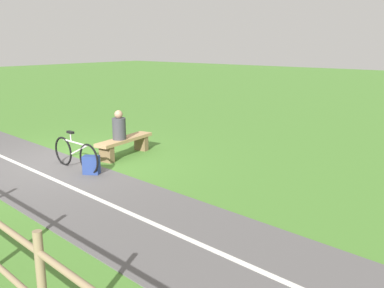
{
  "coord_description": "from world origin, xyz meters",
  "views": [
    {
      "loc": [
        5.61,
        8.52,
        2.79
      ],
      "look_at": [
        -0.59,
        3.44,
        0.87
      ],
      "focal_mm": 40.02,
      "sensor_mm": 36.0,
      "label": 1
    }
  ],
  "objects_px": {
    "bench": "(125,143)",
    "bicycle": "(76,154)",
    "person_seated": "(119,127)",
    "backpack": "(91,165)"
  },
  "relations": [
    {
      "from": "bench",
      "to": "bicycle",
      "type": "distance_m",
      "value": 1.5
    },
    {
      "from": "person_seated",
      "to": "bicycle",
      "type": "xyz_separation_m",
      "value": [
        1.31,
        0.02,
        -0.41
      ]
    },
    {
      "from": "bench",
      "to": "backpack",
      "type": "distance_m",
      "value": 1.63
    },
    {
      "from": "person_seated",
      "to": "bicycle",
      "type": "relative_size",
      "value": 0.43
    },
    {
      "from": "backpack",
      "to": "person_seated",
      "type": "bearing_deg",
      "value": -156.08
    },
    {
      "from": "bench",
      "to": "bicycle",
      "type": "relative_size",
      "value": 1.07
    },
    {
      "from": "person_seated",
      "to": "bicycle",
      "type": "height_order",
      "value": "person_seated"
    },
    {
      "from": "backpack",
      "to": "bicycle",
      "type": "bearing_deg",
      "value": -90.86
    },
    {
      "from": "bench",
      "to": "person_seated",
      "type": "bearing_deg",
      "value": -0.0
    },
    {
      "from": "bench",
      "to": "backpack",
      "type": "relative_size",
      "value": 4.36
    }
  ]
}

